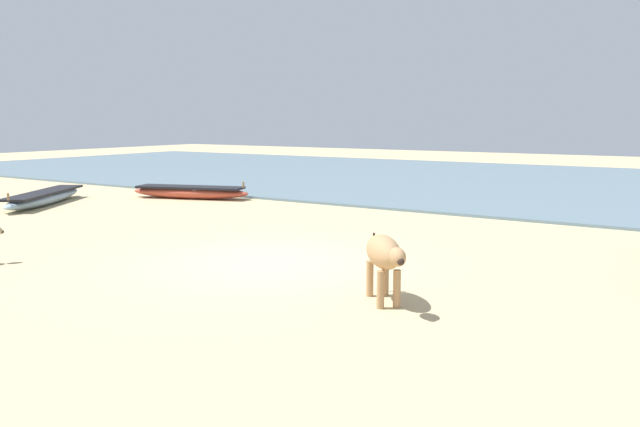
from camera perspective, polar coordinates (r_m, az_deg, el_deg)
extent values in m
plane|color=tan|center=(11.80, -4.88, -4.41)|extent=(80.00, 80.00, 0.00)
cube|color=slate|center=(27.45, 17.55, 2.71)|extent=(60.00, 20.00, 0.08)
ellipsoid|color=#8CA5B7|center=(21.38, -23.54, 1.28)|extent=(3.03, 4.36, 0.40)
cube|color=black|center=(21.36, -23.57, 1.73)|extent=(2.74, 3.88, 0.07)
cube|color=olive|center=(21.06, -23.96, 1.46)|extent=(0.66, 0.46, 0.04)
cylinder|color=olive|center=(19.48, -26.23, 1.36)|extent=(0.06, 0.06, 0.20)
ellipsoid|color=#B74733|center=(21.52, -11.59, 1.87)|extent=(4.16, 2.07, 0.41)
cube|color=black|center=(21.50, -11.60, 2.33)|extent=(3.69, 1.90, 0.07)
cube|color=olive|center=(21.37, -10.85, 2.15)|extent=(0.34, 0.71, 0.04)
cylinder|color=olive|center=(20.73, -6.90, 2.58)|extent=(0.06, 0.06, 0.20)
ellipsoid|color=tan|center=(9.17, 5.72, -3.43)|extent=(1.04, 1.10, 0.47)
ellipsoid|color=tan|center=(8.47, 6.97, -3.90)|extent=(0.40, 0.41, 0.26)
sphere|color=#2D2119|center=(8.33, 7.27, -4.32)|extent=(0.14, 0.14, 0.10)
cylinder|color=tan|center=(9.01, 6.92, -6.74)|extent=(0.11, 0.11, 0.54)
cylinder|color=tan|center=(8.95, 5.46, -6.82)|extent=(0.11, 0.11, 0.54)
cylinder|color=tan|center=(9.60, 5.88, -5.78)|extent=(0.11, 0.11, 0.54)
cylinder|color=tan|center=(9.54, 4.50, -5.84)|extent=(0.11, 0.11, 0.54)
cylinder|color=#2D2119|center=(9.72, 4.85, -3.03)|extent=(0.04, 0.04, 0.44)
sphere|color=#2D2119|center=(13.04, -26.68, -1.48)|extent=(0.10, 0.10, 0.07)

